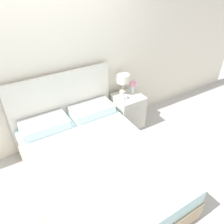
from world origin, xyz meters
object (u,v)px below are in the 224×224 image
Objects in this scene: bed at (93,163)px; flower_vase at (133,85)px; nightstand at (128,111)px; table_lamp at (123,80)px; alarm_clock at (125,97)px.

flower_vase is (1.19, 0.80, 0.47)m from bed.
nightstand is 1.65× the size of table_lamp.
bed is 1.44m from table_lamp.
table_lamp is (1.01, 0.84, 0.59)m from bed.
bed reaches higher than nightstand.
alarm_clock is (-0.23, -0.11, -0.11)m from flower_vase.
bed is at bearing -144.29° from alarm_clock.
bed is 3.54× the size of nightstand.
flower_vase is (0.18, -0.04, -0.12)m from table_lamp.
flower_vase is 2.60× the size of alarm_clock.
flower_vase is 0.28m from alarm_clock.
alarm_clock is (0.96, 0.69, 0.36)m from bed.
bed is 9.46× the size of flower_vase.
bed reaches higher than alarm_clock.
bed is 24.58× the size of alarm_clock.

